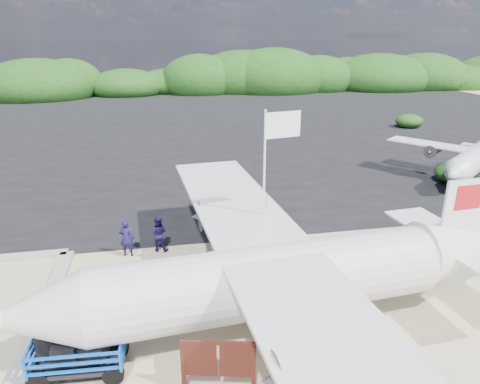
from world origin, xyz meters
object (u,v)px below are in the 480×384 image
Objects in this scene: baggage_cart at (82,372)px; flagpole at (262,285)px; crew_a at (127,238)px; crew_c at (286,252)px; crew_b at (158,233)px; aircraft_small at (97,128)px; aircraft_large at (321,134)px.

flagpole is at bearing 33.01° from baggage_cart.
crew_c is (5.55, -2.58, 0.21)m from crew_a.
crew_c reaches higher than crew_b.
aircraft_small is at bearing -61.70° from crew_b.
aircraft_small is (-8.86, 28.51, 0.00)m from flagpole.
aircraft_small reaches higher than baggage_cart.
flagpole reaches higher than crew_a.
crew_c is at bearing 163.44° from crew_b.
aircraft_small is (-5.45, 25.28, -0.74)m from crew_b.
aircraft_large is at bearing -109.96° from crew_b.
crew_c is 0.24× the size of aircraft_small.
crew_c is 29.74m from aircraft_small.
crew_a reaches higher than aircraft_small.
flagpole reaches higher than crew_c.
crew_a is 0.09× the size of aircraft_large.
aircraft_large is (15.23, 19.44, -0.74)m from crew_a.
flagpole is at bearing 28.60° from crew_c.
aircraft_small is at bearing -72.10° from crew_a.
baggage_cart is 1.26× the size of crew_c.
aircraft_large is at bearing -110.25° from crew_c.
crew_c reaches higher than aircraft_small.
crew_b is 0.18× the size of aircraft_small.
aircraft_small is at bearing -67.29° from crew_c.
flagpole is 24.84m from aircraft_large.
crew_a is at bearing 47.26° from aircraft_large.
baggage_cart is 0.41× the size of flagpole.
aircraft_large is at bearing 64.70° from flagpole.
crew_a is at bearing 25.98° from crew_b.
flagpole is at bearing 152.69° from crew_b.
baggage_cart is 6.64m from crew_b.
aircraft_small is (-3.45, 31.56, 0.00)m from baggage_cart.
crew_a is (0.80, 6.08, 0.74)m from baggage_cart.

